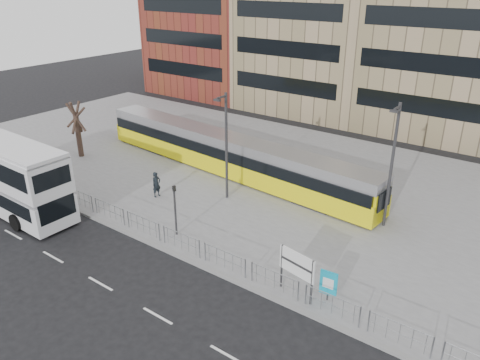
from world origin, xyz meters
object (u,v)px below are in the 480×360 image
Objects in this scene: ad_panel at (328,283)px; bare_tree at (73,99)px; lamp_post_east at (392,162)px; pedestrian at (156,184)px; lamp_post_west at (226,142)px; double_decker_bus at (2,171)px; traffic_light_west at (175,204)px; tram at (228,154)px; station_sign at (297,266)px.

ad_panel is 0.23× the size of bare_tree.
ad_panel is 0.21× the size of lamp_post_east.
lamp_post_west reaches higher than pedestrian.
traffic_light_west is (11.57, 3.73, -0.42)m from double_decker_bus.
lamp_post_east reaches higher than tram.
tram is 10.72× the size of station_sign.
lamp_post_west reaches higher than bare_tree.
pedestrian is 0.57× the size of traffic_light_west.
traffic_light_west is (4.59, -2.93, 1.09)m from pedestrian.
double_decker_bus is 1.72× the size of bare_tree.
tram is at bearing -5.08° from pedestrian.
lamp_post_west reaches higher than double_decker_bus.
lamp_post_west is (-9.07, 6.35, 2.34)m from station_sign.
station_sign is 0.75× the size of traffic_light_west.
double_decker_bus is 21.69m from ad_panel.
tram is 16.10m from ad_panel.
lamp_post_west reaches higher than tram.
ad_panel is at bearing -95.67° from pedestrian.
lamp_post_east is at bearing 89.22° from ad_panel.
tram is 12.91m from lamp_post_east.
lamp_post_west is (3.93, 2.64, 3.07)m from pedestrian.
double_decker_bus is 1.64× the size of lamp_post_west.
ad_panel is at bearing -86.61° from lamp_post_east.
station_sign is 13.54m from pedestrian.
lamp_post_west is 0.95× the size of lamp_post_east.
bare_tree is at bearing -171.95° from lamp_post_east.
lamp_post_west is at bearing -49.44° from pedestrian.
ad_panel is at bearing -30.95° from tram.
tram is 14.19× the size of pedestrian.
tram is 5.10m from lamp_post_west.
traffic_light_west is 0.45× the size of bare_tree.
tram is 6.39m from pedestrian.
tram is at bearing 57.98° from double_decker_bus.
tram is 3.48× the size of lamp_post_west.
station_sign is 8.45m from traffic_light_west.
traffic_light_west is (-9.79, 0.22, 1.05)m from ad_panel.
double_decker_bus reaches higher than ad_panel.
lamp_post_east is (13.88, 5.20, 3.26)m from pedestrian.
lamp_post_east is (0.88, 8.91, 2.53)m from station_sign.
station_sign is 9.30m from lamp_post_east.
lamp_post_west is at bearing -49.09° from tram.
station_sign is 1.32× the size of pedestrian.
bare_tree is at bearing 164.84° from ad_panel.
lamp_post_west reaches higher than traffic_light_west.
station_sign is (11.70, -9.94, 0.14)m from tram.
lamp_post_east reaches higher than lamp_post_west.
pedestrian is (-1.30, -6.23, -0.59)m from tram.
double_decker_bus is 12.16m from traffic_light_west.
station_sign is at bearing -95.66° from lamp_post_east.
bare_tree is (-14.63, -0.92, 0.87)m from lamp_post_west.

